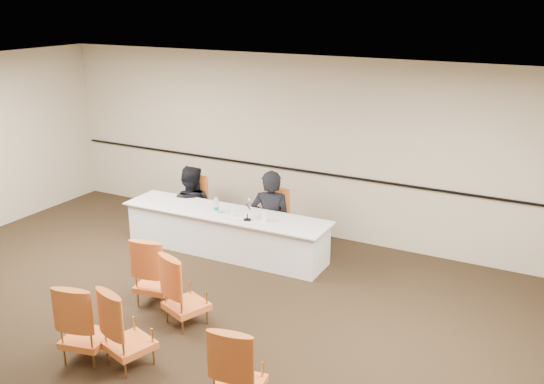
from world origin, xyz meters
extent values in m
plane|color=black|center=(0.00, 0.00, 0.00)|extent=(10.00, 10.00, 0.00)
plane|color=white|center=(0.00, 0.00, 3.00)|extent=(10.00, 10.00, 0.00)
cube|color=#BFB596|center=(0.00, 4.00, 1.50)|extent=(10.00, 0.04, 3.00)
cube|color=black|center=(0.00, 3.96, 1.10)|extent=(9.80, 0.04, 0.03)
imported|color=black|center=(-0.34, 3.13, 0.39)|extent=(0.75, 0.59, 1.82)
imported|color=black|center=(-1.89, 3.10, 0.33)|extent=(0.97, 0.85, 1.69)
cube|color=white|center=(-0.55, 2.55, 0.68)|extent=(0.32, 0.25, 0.00)
cylinder|color=white|center=(-0.66, 2.50, 0.73)|extent=(0.08, 0.08, 0.10)
cylinder|color=white|center=(-0.13, 2.53, 0.75)|extent=(0.12, 0.12, 0.14)
camera|label=1|loc=(3.96, -4.87, 3.91)|focal=40.00mm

